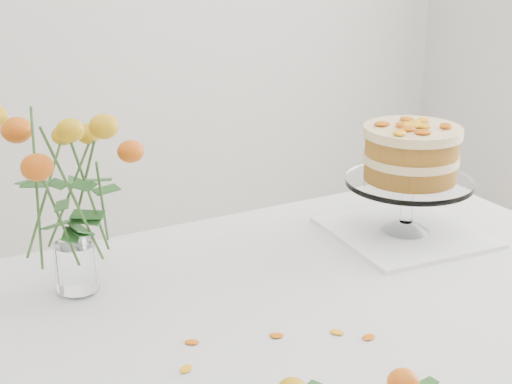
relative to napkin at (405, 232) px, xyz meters
The scene contains 10 objects.
table 0.41m from the napkin, 157.36° to the right, with size 1.43×0.93×0.76m.
napkin is the anchor object (origin of this frame).
cake_stand 0.18m from the napkin, 90.00° to the left, with size 0.29×0.29×0.26m.
rose_vase 0.79m from the napkin, behind, with size 0.32×0.32×0.41m.
loose_rose_far 0.63m from the napkin, 129.27° to the right, with size 0.09×0.05×0.04m.
stray_petal_a 0.55m from the napkin, 152.58° to the right, with size 0.03×0.02×0.00m, color #FFA910.
stray_petal_b 0.49m from the napkin, 142.98° to the right, with size 0.03×0.02×0.00m, color #FFA910.
stray_petal_c 0.48m from the napkin, 136.35° to the right, with size 0.03×0.02×0.00m, color #FFA910.
stray_petal_d 0.66m from the napkin, 162.03° to the right, with size 0.03×0.02×0.00m, color #FFA910.
stray_petal_e 0.72m from the napkin, 157.74° to the right, with size 0.03×0.02×0.00m, color #FFA910.
Camera 1 is at (-0.66, -1.05, 1.42)m, focal length 50.00 mm.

